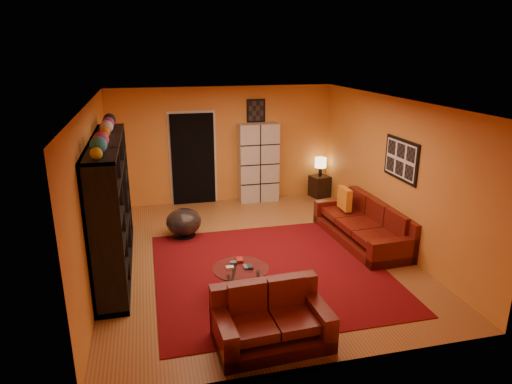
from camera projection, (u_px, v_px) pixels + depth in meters
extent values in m
plane|color=brown|center=(254.00, 253.00, 7.89)|extent=(6.00, 6.00, 0.00)
plane|color=white|center=(254.00, 101.00, 7.10)|extent=(6.00, 6.00, 0.00)
plane|color=orange|center=(223.00, 145.00, 10.27)|extent=(6.00, 0.00, 6.00)
plane|color=orange|center=(321.00, 260.00, 4.71)|extent=(6.00, 0.00, 6.00)
plane|color=orange|center=(94.00, 192.00, 6.93)|extent=(0.00, 6.00, 6.00)
plane|color=orange|center=(392.00, 172.00, 8.05)|extent=(0.00, 6.00, 6.00)
cube|color=#52090E|center=(270.00, 271.00, 7.26)|extent=(3.60, 3.60, 0.01)
cube|color=black|center=(193.00, 159.00, 10.16)|extent=(0.95, 0.10, 2.04)
cube|color=black|center=(401.00, 159.00, 7.68)|extent=(0.03, 1.00, 0.70)
cube|color=black|center=(256.00, 111.00, 10.20)|extent=(0.42, 0.03, 0.52)
cube|color=black|center=(111.00, 206.00, 7.06)|extent=(0.45, 3.00, 2.10)
imported|color=black|center=(115.00, 210.00, 7.10)|extent=(0.91, 0.12, 0.52)
cube|color=#4D0E0A|center=(362.00, 233.00, 8.36)|extent=(1.05, 2.33, 0.32)
cube|color=#4D0E0A|center=(381.00, 217.00, 8.38)|extent=(0.30, 2.29, 0.85)
cube|color=#4D0E0A|center=(395.00, 248.00, 7.35)|extent=(0.94, 0.23, 0.62)
cube|color=#4D0E0A|center=(337.00, 207.00, 9.27)|extent=(0.94, 0.23, 0.62)
cube|color=#4D0E0A|center=(380.00, 230.00, 7.67)|extent=(0.75, 0.66, 0.12)
cube|color=#4D0E0A|center=(361.00, 217.00, 8.25)|extent=(0.75, 0.66, 0.12)
cube|color=#4D0E0A|center=(345.00, 206.00, 8.84)|extent=(0.75, 0.66, 0.12)
cube|color=#4D0E0A|center=(272.00, 332.00, 5.44)|extent=(1.39, 0.88, 0.32)
cube|color=#4D0E0A|center=(264.00, 299.00, 5.65)|extent=(1.36, 0.25, 0.85)
cube|color=#4D0E0A|center=(318.00, 313.00, 5.55)|extent=(0.22, 0.82, 0.62)
cube|color=#4D0E0A|center=(224.00, 329.00, 5.24)|extent=(0.22, 0.82, 0.62)
cube|color=#4D0E0A|center=(293.00, 308.00, 5.38)|extent=(0.50, 0.61, 0.12)
cube|color=#4D0E0A|center=(253.00, 314.00, 5.24)|extent=(0.50, 0.61, 0.12)
cube|color=orange|center=(345.00, 199.00, 8.76)|extent=(0.12, 0.42, 0.42)
cylinder|color=silver|center=(241.00, 269.00, 6.48)|extent=(0.80, 0.80, 0.02)
cylinder|color=black|center=(258.00, 282.00, 6.52)|extent=(0.05, 0.05, 0.38)
cylinder|color=black|center=(234.00, 274.00, 6.75)|extent=(0.05, 0.05, 0.38)
cylinder|color=black|center=(231.00, 288.00, 6.34)|extent=(0.05, 0.05, 0.38)
cube|color=beige|center=(258.00, 163.00, 10.38)|extent=(0.90, 0.40, 1.79)
cylinder|color=black|center=(184.00, 235.00, 8.59)|extent=(0.44, 0.44, 0.03)
cylinder|color=black|center=(184.00, 231.00, 8.57)|extent=(0.06, 0.06, 0.15)
ellipsoid|color=#393232|center=(184.00, 222.00, 8.51)|extent=(0.66, 0.66, 0.49)
cube|color=black|center=(320.00, 186.00, 10.85)|extent=(0.48, 0.48, 0.50)
cylinder|color=black|center=(320.00, 172.00, 10.74)|extent=(0.08, 0.08, 0.21)
cylinder|color=#FFDB8C|center=(321.00, 163.00, 10.67)|extent=(0.26, 0.26, 0.23)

